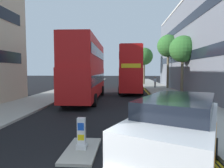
{
  "coord_description": "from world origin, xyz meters",
  "views": [
    {
      "loc": [
        1.53,
        -3.57,
        2.87
      ],
      "look_at": [
        0.5,
        11.0,
        1.8
      ],
      "focal_mm": 30.98,
      "sensor_mm": 36.0,
      "label": 1
    }
  ],
  "objects_px": {
    "taxi_minivan": "(176,136)",
    "double_decker_bus_oncoming": "(131,69)",
    "double_decker_bus_away": "(86,68)",
    "pedestrian_far": "(155,82)",
    "keep_left_bollard": "(82,135)"
  },
  "relations": [
    {
      "from": "double_decker_bus_oncoming",
      "to": "taxi_minivan",
      "type": "relative_size",
      "value": 2.11
    },
    {
      "from": "pedestrian_far",
      "to": "double_decker_bus_away",
      "type": "bearing_deg",
      "value": -124.25
    },
    {
      "from": "keep_left_bollard",
      "to": "double_decker_bus_away",
      "type": "height_order",
      "value": "double_decker_bus_away"
    },
    {
      "from": "double_decker_bus_away",
      "to": "taxi_minivan",
      "type": "height_order",
      "value": "double_decker_bus_away"
    },
    {
      "from": "taxi_minivan",
      "to": "pedestrian_far",
      "type": "relative_size",
      "value": 3.18
    },
    {
      "from": "double_decker_bus_away",
      "to": "double_decker_bus_oncoming",
      "type": "bearing_deg",
      "value": 58.38
    },
    {
      "from": "double_decker_bus_oncoming",
      "to": "pedestrian_far",
      "type": "distance_m",
      "value": 6.69
    },
    {
      "from": "double_decker_bus_away",
      "to": "pedestrian_far",
      "type": "height_order",
      "value": "double_decker_bus_away"
    },
    {
      "from": "keep_left_bollard",
      "to": "double_decker_bus_away",
      "type": "bearing_deg",
      "value": 100.83
    },
    {
      "from": "double_decker_bus_away",
      "to": "taxi_minivan",
      "type": "bearing_deg",
      "value": -68.23
    },
    {
      "from": "double_decker_bus_oncoming",
      "to": "pedestrian_far",
      "type": "xyz_separation_m",
      "value": [
        3.9,
        5.04,
        -2.04
      ]
    },
    {
      "from": "taxi_minivan",
      "to": "double_decker_bus_oncoming",
      "type": "bearing_deg",
      "value": 92.01
    },
    {
      "from": "taxi_minivan",
      "to": "pedestrian_far",
      "type": "bearing_deg",
      "value": 82.73
    },
    {
      "from": "double_decker_bus_oncoming",
      "to": "taxi_minivan",
      "type": "distance_m",
      "value": 20.12
    },
    {
      "from": "double_decker_bus_oncoming",
      "to": "double_decker_bus_away",
      "type": "bearing_deg",
      "value": -121.62
    }
  ]
}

